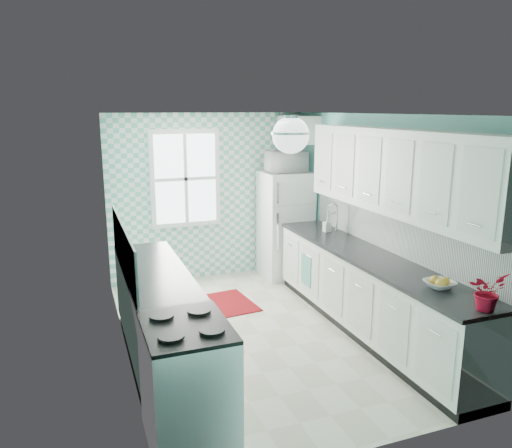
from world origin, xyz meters
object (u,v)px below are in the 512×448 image
object	(u,v)px
microwave	(286,162)
sink	(326,234)
fridge	(285,225)
ceiling_light	(291,135)
stove	(188,382)
fruit_bowl	(439,284)
potted_plant	(487,291)

from	to	relation	value
microwave	sink	bearing A→B (deg)	91.10
fridge	microwave	distance (m)	0.97
ceiling_light	stove	bearing A→B (deg)	-145.79
ceiling_light	fridge	bearing A→B (deg)	66.96
stove	sink	distance (m)	3.35
fridge	stove	world-z (taller)	fridge
sink	fruit_bowl	world-z (taller)	sink
potted_plant	fruit_bowl	bearing A→B (deg)	90.00
sink	potted_plant	size ratio (longest dim) A/B	1.64
fridge	potted_plant	distance (m)	3.91
ceiling_light	stove	distance (m)	2.32
ceiling_light	microwave	bearing A→B (deg)	66.96
fruit_bowl	ceiling_light	bearing A→B (deg)	148.49
fridge	potted_plant	xyz separation A→B (m)	(0.09, -3.90, 0.29)
fridge	microwave	bearing A→B (deg)	55.30
fruit_bowl	potted_plant	bearing A→B (deg)	-90.00
fridge	microwave	size ratio (longest dim) A/B	2.88
microwave	stove	bearing A→B (deg)	52.37
fridge	potted_plant	size ratio (longest dim) A/B	5.00
fridge	stove	bearing A→B (deg)	-122.77
stove	microwave	world-z (taller)	microwave
ceiling_light	sink	xyz separation A→B (m)	(1.20, 1.47, -1.39)
potted_plant	microwave	xyz separation A→B (m)	(-0.09, 3.90, 0.68)
fruit_bowl	potted_plant	world-z (taller)	potted_plant
potted_plant	microwave	bearing A→B (deg)	91.32
ceiling_light	stove	world-z (taller)	ceiling_light
ceiling_light	potted_plant	bearing A→B (deg)	-47.05
stove	sink	size ratio (longest dim) A/B	1.82
ceiling_light	microwave	xyz separation A→B (m)	(1.11, 2.61, -0.54)
ceiling_light	potted_plant	xyz separation A→B (m)	(1.20, -1.29, -1.22)
sink	stove	bearing A→B (deg)	-137.62
sink	microwave	xyz separation A→B (m)	(-0.09, 1.14, 0.85)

